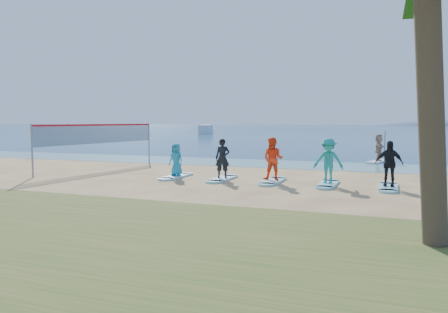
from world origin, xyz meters
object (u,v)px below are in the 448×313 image
(boat_offshore_a, at_px, (206,134))
(student_1, at_px, (223,158))
(paddleboard, at_px, (378,161))
(paddleboarder, at_px, (379,147))
(student_3, at_px, (328,161))
(surfboard_4, at_px, (388,187))
(surfboard_1, at_px, (223,179))
(student_2, at_px, (273,159))
(volleyball_net, at_px, (100,134))
(surfboard_2, at_px, (273,181))
(student_4, at_px, (389,164))
(surfboard_3, at_px, (328,184))
(student_0, at_px, (176,159))
(surfboard_0, at_px, (176,176))

(boat_offshore_a, xyz_separation_m, student_1, (29.33, -65.37, 0.97))
(paddleboard, bearing_deg, paddleboarder, 0.00)
(student_3, bearing_deg, boat_offshore_a, 117.94)
(surfboard_4, bearing_deg, surfboard_1, 180.00)
(paddleboarder, height_order, surfboard_1, paddleboarder)
(surfboard_1, relative_size, student_2, 1.19)
(paddleboarder, relative_size, student_2, 0.91)
(volleyball_net, height_order, surfboard_2, volleyball_net)
(volleyball_net, distance_m, student_3, 12.91)
(paddleboarder, relative_size, surfboard_1, 0.77)
(student_1, bearing_deg, student_4, -13.13)
(surfboard_3, height_order, surfboard_4, same)
(student_4, bearing_deg, boat_offshore_a, 122.86)
(student_0, bearing_deg, surfboard_1, 10.25)
(surfboard_1, relative_size, surfboard_3, 1.00)
(surfboard_0, height_order, surfboard_2, same)
(surfboard_0, distance_m, surfboard_3, 6.98)
(boat_offshore_a, xyz_separation_m, student_4, (36.30, -65.37, 0.98))
(paddleboard, relative_size, surfboard_1, 1.36)
(paddleboard, xyz_separation_m, student_1, (-6.27, -11.32, 0.91))
(surfboard_3, xyz_separation_m, student_3, (0.00, 0.00, 0.97))
(student_3, distance_m, surfboard_4, 2.52)
(volleyball_net, bearing_deg, student_2, -10.73)
(boat_offshore_a, distance_m, surfboard_2, 72.63)
(student_0, xyz_separation_m, student_3, (6.98, 0.00, 0.17))
(boat_offshore_a, bearing_deg, surfboard_2, -80.26)
(student_0, distance_m, student_1, 2.33)
(student_0, distance_m, student_3, 6.98)
(student_1, xyz_separation_m, surfboard_2, (2.33, 0.00, -0.93))
(surfboard_0, height_order, surfboard_1, same)
(surfboard_1, xyz_separation_m, student_1, (0.00, 0.00, 0.93))
(paddleboarder, bearing_deg, surfboard_4, 176.91)
(surfboard_2, bearing_deg, surfboard_3, 0.00)
(surfboard_1, height_order, surfboard_3, same)
(student_0, bearing_deg, volleyball_net, 171.35)
(paddleboarder, relative_size, student_4, 0.95)
(student_1, height_order, student_2, student_2)
(boat_offshore_a, relative_size, student_1, 3.99)
(surfboard_1, distance_m, surfboard_3, 4.65)
(surfboard_1, xyz_separation_m, student_2, (2.33, 0.00, 0.97))
(volleyball_net, xyz_separation_m, student_1, (8.08, -1.97, -0.93))
(volleyball_net, distance_m, paddleboarder, 17.15)
(paddleboard, relative_size, boat_offshore_a, 0.43)
(student_0, height_order, surfboard_3, student_0)
(boat_offshore_a, bearing_deg, student_2, -80.26)
(paddleboarder, relative_size, surfboard_4, 0.77)
(paddleboard, relative_size, surfboard_0, 1.36)
(paddleboard, bearing_deg, surfboard_2, -93.64)
(volleyball_net, height_order, surfboard_0, volleyball_net)
(surfboard_1, height_order, student_4, student_4)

